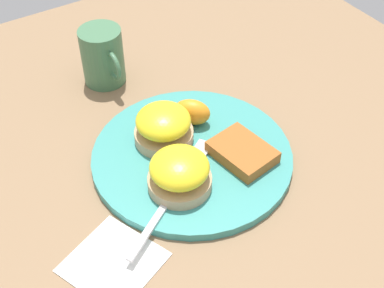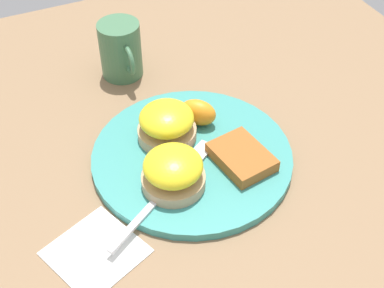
{
  "view_description": "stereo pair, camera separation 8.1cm",
  "coord_description": "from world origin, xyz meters",
  "px_view_note": "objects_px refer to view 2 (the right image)",
  "views": [
    {
      "loc": [
        0.49,
        -0.31,
        0.59
      ],
      "look_at": [
        0.0,
        0.0,
        0.03
      ],
      "focal_mm": 50.0,
      "sensor_mm": 36.0,
      "label": 1
    },
    {
      "loc": [
        0.53,
        -0.24,
        0.59
      ],
      "look_at": [
        0.0,
        0.0,
        0.03
      ],
      "focal_mm": 50.0,
      "sensor_mm": 36.0,
      "label": 2
    }
  ],
  "objects_px": {
    "orange_wedge": "(198,112)",
    "fork": "(170,185)",
    "sandwich_benedict_right": "(173,171)",
    "cup": "(121,50)",
    "sandwich_benedict_left": "(167,123)",
    "hashbrown_patty": "(242,157)"
  },
  "relations": [
    {
      "from": "sandwich_benedict_left",
      "to": "sandwich_benedict_right",
      "type": "distance_m",
      "value": 0.1
    },
    {
      "from": "sandwich_benedict_right",
      "to": "orange_wedge",
      "type": "distance_m",
      "value": 0.14
    },
    {
      "from": "fork",
      "to": "cup",
      "type": "distance_m",
      "value": 0.31
    },
    {
      "from": "orange_wedge",
      "to": "fork",
      "type": "distance_m",
      "value": 0.15
    },
    {
      "from": "sandwich_benedict_left",
      "to": "fork",
      "type": "bearing_deg",
      "value": -20.24
    },
    {
      "from": "sandwich_benedict_left",
      "to": "sandwich_benedict_right",
      "type": "relative_size",
      "value": 1.0
    },
    {
      "from": "orange_wedge",
      "to": "hashbrown_patty",
      "type": "bearing_deg",
      "value": 11.68
    },
    {
      "from": "sandwich_benedict_left",
      "to": "cup",
      "type": "relative_size",
      "value": 0.86
    },
    {
      "from": "sandwich_benedict_left",
      "to": "hashbrown_patty",
      "type": "distance_m",
      "value": 0.13
    },
    {
      "from": "sandwich_benedict_left",
      "to": "hashbrown_patty",
      "type": "height_order",
      "value": "sandwich_benedict_left"
    },
    {
      "from": "fork",
      "to": "cup",
      "type": "height_order",
      "value": "cup"
    },
    {
      "from": "sandwich_benedict_right",
      "to": "cup",
      "type": "relative_size",
      "value": 0.86
    },
    {
      "from": "sandwich_benedict_right",
      "to": "cup",
      "type": "xyz_separation_m",
      "value": [
        -0.3,
        0.03,
        0.01
      ]
    },
    {
      "from": "fork",
      "to": "cup",
      "type": "bearing_deg",
      "value": 173.75
    },
    {
      "from": "sandwich_benedict_right",
      "to": "fork",
      "type": "xyz_separation_m",
      "value": [
        0.0,
        -0.01,
        -0.03
      ]
    },
    {
      "from": "hashbrown_patty",
      "to": "orange_wedge",
      "type": "xyz_separation_m",
      "value": [
        -0.11,
        -0.02,
        0.01
      ]
    },
    {
      "from": "orange_wedge",
      "to": "sandwich_benedict_left",
      "type": "bearing_deg",
      "value": -79.61
    },
    {
      "from": "sandwich_benedict_left",
      "to": "cup",
      "type": "distance_m",
      "value": 0.21
    },
    {
      "from": "orange_wedge",
      "to": "cup",
      "type": "height_order",
      "value": "cup"
    },
    {
      "from": "fork",
      "to": "orange_wedge",
      "type": "bearing_deg",
      "value": 138.98
    },
    {
      "from": "sandwich_benedict_left",
      "to": "fork",
      "type": "xyz_separation_m",
      "value": [
        0.1,
        -0.04,
        -0.03
      ]
    },
    {
      "from": "cup",
      "to": "orange_wedge",
      "type": "bearing_deg",
      "value": 17.42
    }
  ]
}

